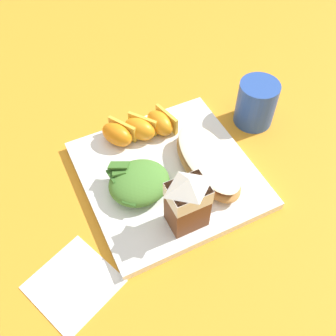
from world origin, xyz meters
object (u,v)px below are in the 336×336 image
at_px(paper_napkin, 73,284).
at_px(milk_carton, 188,200).
at_px(orange_wedge_rear, 118,134).
at_px(green_salad_pile, 139,182).
at_px(cheesy_pizza_bread, 208,162).
at_px(orange_wedge_middle, 140,128).
at_px(drinking_blue_cup, 256,103).
at_px(orange_wedge_front, 161,123).
at_px(white_plate, 168,174).

bearing_deg(paper_napkin, milk_carton, -175.82).
bearing_deg(orange_wedge_rear, green_salad_pile, 85.80).
bearing_deg(milk_carton, cheesy_pizza_bread, -136.75).
xyz_separation_m(cheesy_pizza_bread, green_salad_pile, (0.12, -0.01, 0.00)).
xyz_separation_m(cheesy_pizza_bread, orange_wedge_middle, (0.07, -0.12, 0.00)).
xyz_separation_m(green_salad_pile, paper_napkin, (0.15, 0.10, -0.03)).
height_order(cheesy_pizza_bread, drinking_blue_cup, drinking_blue_cup).
bearing_deg(cheesy_pizza_bread, orange_wedge_middle, -59.30).
xyz_separation_m(orange_wedge_front, orange_wedge_rear, (0.08, -0.01, 0.00)).
bearing_deg(milk_carton, orange_wedge_rear, -80.47).
distance_m(cheesy_pizza_bread, drinking_blue_cup, 0.17).
bearing_deg(drinking_blue_cup, milk_carton, 33.72).
relative_size(orange_wedge_middle, paper_napkin, 0.63).
bearing_deg(orange_wedge_middle, white_plate, 95.24).
height_order(green_salad_pile, paper_napkin, green_salad_pile).
height_order(white_plate, orange_wedge_middle, orange_wedge_middle).
xyz_separation_m(cheesy_pizza_bread, drinking_blue_cup, (-0.15, -0.08, 0.01)).
relative_size(green_salad_pile, drinking_blue_cup, 1.13).
bearing_deg(milk_carton, paper_napkin, 4.18).
height_order(orange_wedge_front, drinking_blue_cup, drinking_blue_cup).
bearing_deg(white_plate, drinking_blue_cup, -165.98).
relative_size(cheesy_pizza_bread, green_salad_pile, 1.71).
relative_size(orange_wedge_front, paper_napkin, 0.61).
distance_m(cheesy_pizza_bread, paper_napkin, 0.28).
bearing_deg(white_plate, green_salad_pile, 12.37).
relative_size(orange_wedge_rear, drinking_blue_cup, 0.79).
relative_size(cheesy_pizza_bread, drinking_blue_cup, 1.93).
bearing_deg(orange_wedge_middle, paper_napkin, 46.57).
height_order(white_plate, paper_napkin, white_plate).
bearing_deg(orange_wedge_rear, drinking_blue_cup, 169.34).
xyz_separation_m(milk_carton, drinking_blue_cup, (-0.23, -0.15, -0.03)).
xyz_separation_m(green_salad_pile, orange_wedge_rear, (-0.01, -0.11, -0.00)).
bearing_deg(drinking_blue_cup, orange_wedge_front, -12.82).
distance_m(paper_napkin, drinking_blue_cup, 0.45).
relative_size(green_salad_pile, paper_napkin, 0.91).
xyz_separation_m(milk_carton, paper_napkin, (0.19, 0.01, -0.07)).
distance_m(cheesy_pizza_bread, orange_wedge_rear, 0.17).
bearing_deg(white_plate, orange_wedge_middle, -84.76).
bearing_deg(green_salad_pile, paper_napkin, 33.99).
bearing_deg(white_plate, orange_wedge_front, -108.22).
bearing_deg(cheesy_pizza_bread, paper_napkin, 18.20).
xyz_separation_m(green_salad_pile, drinking_blue_cup, (-0.27, -0.07, 0.01)).
height_order(green_salad_pile, orange_wedge_middle, green_salad_pile).
relative_size(cheesy_pizza_bread, paper_napkin, 1.55).
xyz_separation_m(white_plate, milk_carton, (0.02, 0.10, 0.07)).
height_order(white_plate, green_salad_pile, green_salad_pile).
height_order(cheesy_pizza_bread, green_salad_pile, green_salad_pile).
bearing_deg(cheesy_pizza_bread, drinking_blue_cup, -152.54).
relative_size(white_plate, green_salad_pile, 2.80).
xyz_separation_m(milk_carton, orange_wedge_middle, (-0.01, -0.19, -0.04)).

